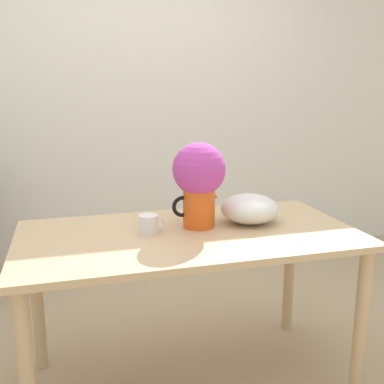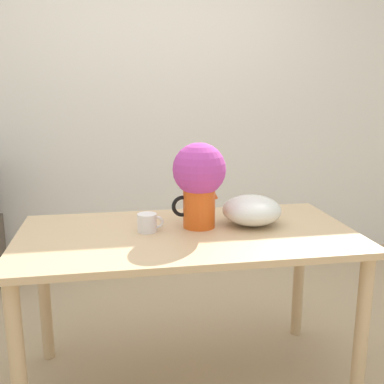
{
  "view_description": "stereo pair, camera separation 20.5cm",
  "coord_description": "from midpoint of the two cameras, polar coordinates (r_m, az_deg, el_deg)",
  "views": [
    {
      "loc": [
        -0.48,
        -1.78,
        1.4
      ],
      "look_at": [
        0.06,
        0.15,
        0.94
      ],
      "focal_mm": 42.0,
      "sensor_mm": 36.0,
      "label": 1
    },
    {
      "loc": [
        -0.28,
        -1.82,
        1.4
      ],
      "look_at": [
        0.06,
        0.15,
        0.94
      ],
      "focal_mm": 42.0,
      "sensor_mm": 36.0,
      "label": 2
    }
  ],
  "objects": [
    {
      "name": "wall_back",
      "position": [
        3.57,
        -3.73,
        11.45
      ],
      "size": [
        8.0,
        0.05,
        2.6
      ],
      "color": "silver",
      "rests_on": "ground_plane"
    },
    {
      "name": "table",
      "position": [
        2.06,
        2.27,
        -7.86
      ],
      "size": [
        1.51,
        0.79,
        0.77
      ],
      "color": "tan",
      "rests_on": "ground_plane"
    },
    {
      "name": "flower_vase",
      "position": [
        2.04,
        3.79,
        1.71
      ],
      "size": [
        0.25,
        0.24,
        0.39
      ],
      "color": "#E05619",
      "rests_on": "table"
    },
    {
      "name": "coffee_mug",
      "position": [
        2.02,
        -2.77,
        -3.95
      ],
      "size": [
        0.12,
        0.09,
        0.08
      ],
      "color": "white",
      "rests_on": "table"
    },
    {
      "name": "white_bowl",
      "position": [
        2.15,
        10.31,
        -2.32
      ],
      "size": [
        0.28,
        0.28,
        0.14
      ],
      "color": "silver",
      "rests_on": "table"
    }
  ]
}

